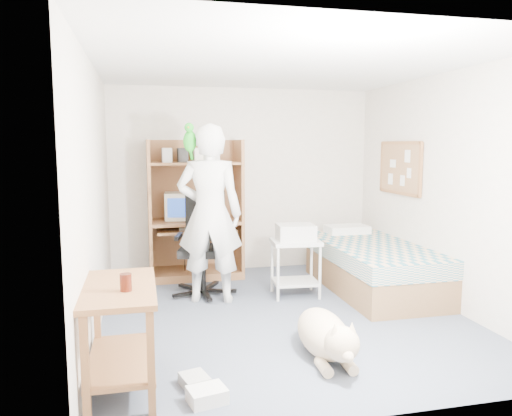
% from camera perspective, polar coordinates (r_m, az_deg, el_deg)
% --- Properties ---
extents(floor, '(4.00, 4.00, 0.00)m').
position_cam_1_polar(floor, '(5.25, 3.03, -12.11)').
color(floor, '#434C5B').
rests_on(floor, ground).
extents(wall_back, '(3.60, 0.02, 2.50)m').
position_cam_1_polar(wall_back, '(6.91, -1.50, 3.21)').
color(wall_back, silver).
rests_on(wall_back, floor).
extents(wall_right, '(0.02, 4.00, 2.50)m').
position_cam_1_polar(wall_right, '(5.74, 20.66, 1.90)').
color(wall_right, silver).
rests_on(wall_right, floor).
extents(wall_left, '(0.02, 4.00, 2.50)m').
position_cam_1_polar(wall_left, '(4.80, -18.00, 1.04)').
color(wall_left, silver).
rests_on(wall_left, floor).
extents(ceiling, '(3.60, 4.00, 0.02)m').
position_cam_1_polar(ceiling, '(5.01, 3.23, 15.98)').
color(ceiling, white).
rests_on(ceiling, wall_back).
extents(computer_hutch, '(1.20, 0.63, 1.80)m').
position_cam_1_polar(computer_hutch, '(6.59, -7.00, -0.79)').
color(computer_hutch, brown).
rests_on(computer_hutch, floor).
extents(bed, '(1.02, 2.02, 0.66)m').
position_cam_1_polar(bed, '(6.18, 13.17, -6.52)').
color(bed, brown).
rests_on(bed, floor).
extents(side_desk, '(0.50, 1.00, 0.75)m').
position_cam_1_polar(side_desk, '(3.77, -15.22, -12.33)').
color(side_desk, brown).
rests_on(side_desk, floor).
extents(corkboard, '(0.04, 0.94, 0.66)m').
position_cam_1_polar(corkboard, '(6.48, 16.12, 4.42)').
color(corkboard, olive).
rests_on(corkboard, wall_right).
extents(office_chair, '(0.67, 0.67, 1.18)m').
position_cam_1_polar(office_chair, '(5.90, -6.00, -5.67)').
color(office_chair, black).
rests_on(office_chair, floor).
extents(person, '(0.81, 0.63, 1.96)m').
position_cam_1_polar(person, '(5.50, -5.32, -0.69)').
color(person, silver).
rests_on(person, floor).
extents(parrot, '(0.14, 0.25, 0.40)m').
position_cam_1_polar(parrot, '(5.44, -7.57, 7.79)').
color(parrot, '#169819').
rests_on(parrot, person).
extents(dog, '(0.41, 1.18, 0.44)m').
position_cam_1_polar(dog, '(4.26, 7.95, -14.14)').
color(dog, tan).
rests_on(dog, floor).
extents(printer_cart, '(0.58, 0.48, 0.65)m').
position_cam_1_polar(printer_cart, '(5.78, 4.53, -5.81)').
color(printer_cart, silver).
rests_on(printer_cart, floor).
extents(printer, '(0.44, 0.35, 0.18)m').
position_cam_1_polar(printer, '(5.72, 4.56, -2.77)').
color(printer, '#BCBBB6').
rests_on(printer, printer_cart).
extents(crt_monitor, '(0.40, 0.42, 0.35)m').
position_cam_1_polar(crt_monitor, '(6.57, -8.73, 0.24)').
color(crt_monitor, beige).
rests_on(crt_monitor, computer_hutch).
extents(keyboard, '(0.46, 0.19, 0.03)m').
position_cam_1_polar(keyboard, '(6.46, -6.78, -2.31)').
color(keyboard, beige).
rests_on(keyboard, computer_hutch).
extents(pencil_cup, '(0.08, 0.08, 0.12)m').
position_cam_1_polar(pencil_cup, '(6.55, -4.16, -0.82)').
color(pencil_cup, gold).
rests_on(pencil_cup, computer_hutch).
extents(drink_glass, '(0.08, 0.08, 0.12)m').
position_cam_1_polar(drink_glass, '(3.54, -14.66, -8.22)').
color(drink_glass, '#3D1309').
rests_on(drink_glass, side_desk).
extents(floor_box_a, '(0.29, 0.25, 0.10)m').
position_cam_1_polar(floor_box_a, '(3.64, -5.62, -20.51)').
color(floor_box_a, white).
rests_on(floor_box_a, floor).
extents(floor_box_b, '(0.23, 0.26, 0.08)m').
position_cam_1_polar(floor_box_b, '(3.85, -7.05, -18.99)').
color(floor_box_b, '#B8B8B2').
rests_on(floor_box_b, floor).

